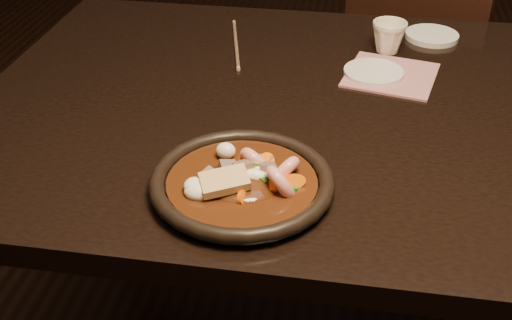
% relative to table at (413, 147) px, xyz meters
% --- Properties ---
extents(table, '(1.60, 0.90, 0.75)m').
position_rel_table_xyz_m(table, '(0.00, 0.00, 0.00)').
color(table, black).
rests_on(table, floor).
extents(chair, '(0.52, 0.52, 0.84)m').
position_rel_table_xyz_m(chair, '(0.07, 0.70, -0.22)').
color(chair, black).
rests_on(chair, floor).
extents(plate, '(0.27, 0.27, 0.03)m').
position_rel_table_xyz_m(plate, '(-0.27, -0.28, 0.09)').
color(plate, black).
rests_on(plate, table).
extents(stirfry, '(0.17, 0.14, 0.06)m').
position_rel_table_xyz_m(stirfry, '(-0.26, -0.28, 0.10)').
color(stirfry, '#3C1B0A').
rests_on(stirfry, plate).
extents(saucer_left, '(0.12, 0.12, 0.01)m').
position_rel_table_xyz_m(saucer_left, '(-0.08, 0.13, 0.08)').
color(saucer_left, white).
rests_on(saucer_left, table).
extents(saucer_right, '(0.11, 0.11, 0.01)m').
position_rel_table_xyz_m(saucer_right, '(0.04, 0.33, 0.08)').
color(saucer_right, white).
rests_on(saucer_right, table).
extents(tea_cup, '(0.08, 0.08, 0.07)m').
position_rel_table_xyz_m(tea_cup, '(-0.05, 0.24, 0.11)').
color(tea_cup, silver).
rests_on(tea_cup, table).
extents(chopsticks, '(0.06, 0.25, 0.01)m').
position_rel_table_xyz_m(chopsticks, '(-0.37, 0.22, 0.08)').
color(chopsticks, tan).
rests_on(chopsticks, table).
extents(napkin, '(0.20, 0.20, 0.00)m').
position_rel_table_xyz_m(napkin, '(-0.05, 0.13, 0.08)').
color(napkin, '#B67077').
rests_on(napkin, table).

